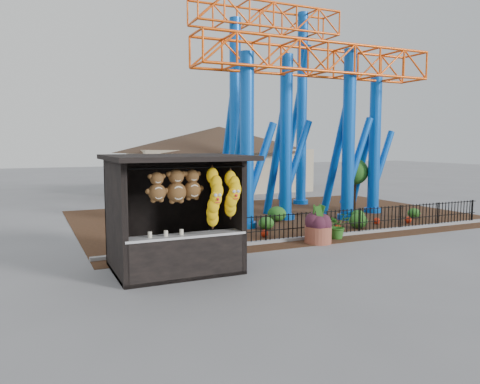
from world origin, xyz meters
name	(u,v)px	position (x,y,z in m)	size (l,w,h in m)	color
ground	(291,267)	(0.00, 0.00, 0.00)	(120.00, 120.00, 0.00)	slate
mulch_bed	(277,217)	(4.00, 8.00, 0.01)	(18.00, 12.00, 0.02)	#331E11
curb	(342,234)	(4.00, 3.00, 0.06)	(18.00, 0.18, 0.12)	gray
prize_booth	(177,215)	(-2.98, 0.90, 1.54)	(3.50, 3.40, 3.12)	black
picket_fence	(362,221)	(4.90, 3.00, 0.50)	(12.20, 0.06, 1.00)	black
roller_coaster	(296,78)	(5.12, 8.23, 6.44)	(11.00, 6.37, 10.82)	blue
terracotta_planter	(318,235)	(2.48, 2.35, 0.30)	(0.92, 0.92, 0.59)	#9A4D38
planter_foliage	(318,217)	(2.48, 2.35, 0.91)	(0.70, 0.70, 0.64)	#381624
potted_plant	(337,225)	(3.54, 2.70, 0.48)	(0.87, 0.75, 0.96)	#285B1A
landscaping	(325,218)	(4.86, 5.37, 0.29)	(8.68, 3.63, 0.65)	#245A1A
pavilion	(219,148)	(6.00, 20.00, 3.07)	(15.00, 15.00, 4.80)	#BFAD8C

